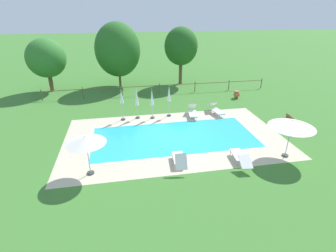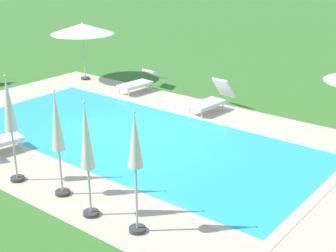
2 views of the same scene
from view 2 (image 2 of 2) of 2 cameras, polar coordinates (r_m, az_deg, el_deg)
name	(u,v)px [view 2 (image 2 of 2)]	position (r m, az deg, el deg)	size (l,w,h in m)	color
ground_plane	(134,137)	(13.51, -4.02, -1.36)	(160.00, 160.00, 0.00)	#3D752D
pool_deck_paving	(134,137)	(13.51, -4.02, -1.35)	(14.10, 8.26, 0.01)	beige
swimming_pool_water	(134,137)	(13.51, -4.02, -1.34)	(10.49, 4.65, 0.01)	#2DB7C6
pool_coping_rim	(134,137)	(13.51, -4.02, -1.33)	(10.97, 5.13, 0.01)	beige
sun_lounger_north_mid	(141,81)	(17.82, -3.23, 5.30)	(0.79, 2.11, 0.73)	white
sun_lounger_north_end	(212,99)	(15.61, 5.21, 3.19)	(0.75, 1.90, 0.99)	white
patio_umbrella_open_by_bench	(82,29)	(19.34, -10.15, 11.30)	(2.47, 2.47, 2.28)	#383838
patio_umbrella_closed_row_west	(9,111)	(10.98, -18.34, 1.69)	(0.32, 0.32, 2.49)	#383838
patio_umbrella_closed_row_mid_west	(135,151)	(8.49, -3.91, -2.93)	(0.32, 0.32, 2.40)	#383838
patio_umbrella_closed_row_centre	(57,128)	(10.11, -13.05, -0.22)	(0.32, 0.32, 2.36)	#383838
patio_umbrella_closed_row_mid_east	(87,143)	(9.17, -9.65, -2.02)	(0.32, 0.32, 2.39)	#383838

